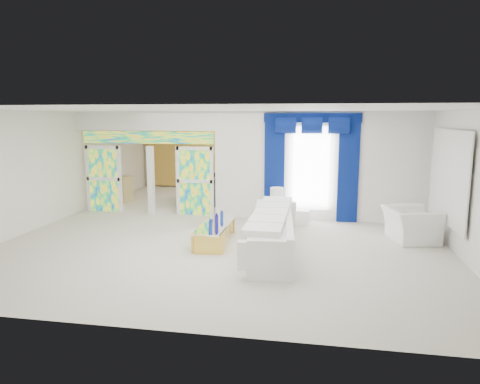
% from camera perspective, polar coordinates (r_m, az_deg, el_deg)
% --- Properties ---
extents(floor, '(12.00, 12.00, 0.00)m').
position_cam_1_polar(floor, '(11.83, -0.41, -4.25)').
color(floor, '#B7AF9E').
rests_on(floor, ground).
extents(dividing_wall, '(5.70, 0.18, 3.00)m').
position_cam_1_polar(dividing_wall, '(12.36, 10.31, 3.27)').
color(dividing_wall, white).
rests_on(dividing_wall, ground).
extents(dividing_header, '(4.30, 0.18, 0.55)m').
position_cam_1_polar(dividing_header, '(13.24, -11.97, 8.95)').
color(dividing_header, white).
rests_on(dividing_header, dividing_wall).
extents(stained_panel_left, '(0.95, 0.04, 2.00)m').
position_cam_1_polar(stained_panel_left, '(13.96, -17.16, 1.65)').
color(stained_panel_left, '#994C3F').
rests_on(stained_panel_left, ground).
extents(stained_panel_right, '(0.95, 0.04, 2.00)m').
position_cam_1_polar(stained_panel_right, '(12.91, -5.83, 1.41)').
color(stained_panel_right, '#994C3F').
rests_on(stained_panel_right, ground).
extents(stained_transom, '(4.00, 0.05, 0.35)m').
position_cam_1_polar(stained_transom, '(13.26, -11.90, 6.90)').
color(stained_transom, '#994C3F').
rests_on(stained_transom, dividing_header).
extents(window_pane, '(1.00, 0.02, 2.30)m').
position_cam_1_polar(window_pane, '(12.27, 9.13, 3.02)').
color(window_pane, white).
rests_on(window_pane, dividing_wall).
extents(blue_drape_left, '(0.55, 0.10, 2.80)m').
position_cam_1_polar(blue_drape_left, '(12.30, 4.46, 2.90)').
color(blue_drape_left, '#04114D').
rests_on(blue_drape_left, ground).
extents(blue_drape_right, '(0.55, 0.10, 2.80)m').
position_cam_1_polar(blue_drape_right, '(12.27, 13.80, 2.63)').
color(blue_drape_right, '#04114D').
rests_on(blue_drape_right, ground).
extents(blue_pelmet, '(2.60, 0.12, 0.25)m').
position_cam_1_polar(blue_pelmet, '(12.16, 9.30, 9.43)').
color(blue_pelmet, '#04114D').
rests_on(blue_pelmet, dividing_wall).
extents(wall_mirror, '(0.04, 2.70, 1.90)m').
position_cam_1_polar(wall_mirror, '(10.75, 25.37, 1.81)').
color(wall_mirror, white).
rests_on(wall_mirror, ground).
extents(gold_curtains, '(9.70, 0.12, 2.90)m').
position_cam_1_polar(gold_curtains, '(17.37, 3.16, 5.22)').
color(gold_curtains, gold).
rests_on(gold_curtains, ground).
extents(white_sofa, '(1.17, 3.93, 0.74)m').
position_cam_1_polar(white_sofa, '(9.62, 4.17, -5.29)').
color(white_sofa, white).
rests_on(white_sofa, ground).
extents(coffee_table, '(0.77, 1.87, 0.41)m').
position_cam_1_polar(coffee_table, '(10.17, -3.29, -5.42)').
color(coffee_table, gold).
rests_on(coffee_table, ground).
extents(console_table, '(1.18, 0.44, 0.39)m').
position_cam_1_polar(console_table, '(12.03, 6.16, -3.12)').
color(console_table, white).
rests_on(console_table, ground).
extents(table_lamp, '(0.36, 0.36, 0.58)m').
position_cam_1_polar(table_lamp, '(11.95, 4.77, -0.81)').
color(table_lamp, silver).
rests_on(table_lamp, console_table).
extents(armchair, '(1.27, 1.39, 0.77)m').
position_cam_1_polar(armchair, '(10.97, 21.13, -3.96)').
color(armchair, white).
rests_on(armchair, ground).
extents(grand_piano, '(1.73, 2.03, 0.88)m').
position_cam_1_polar(grand_piano, '(14.87, -4.27, 0.35)').
color(grand_piano, black).
rests_on(grand_piano, ground).
extents(piano_bench, '(0.98, 0.58, 0.31)m').
position_cam_1_polar(piano_bench, '(13.41, -5.94, -1.96)').
color(piano_bench, black).
rests_on(piano_bench, ground).
extents(tv_console, '(0.71, 0.67, 0.87)m').
position_cam_1_polar(tv_console, '(15.48, -15.08, 0.39)').
color(tv_console, '#AE7F57').
rests_on(tv_console, ground).
extents(chandelier, '(0.60, 0.60, 0.60)m').
position_cam_1_polar(chandelier, '(15.33, -6.64, 8.89)').
color(chandelier, gold).
rests_on(chandelier, ceiling).
extents(decanters, '(0.09, 1.22, 0.22)m').
position_cam_1_polar(decanters, '(10.02, -3.16, -3.83)').
color(decanters, navy).
rests_on(decanters, coffee_table).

